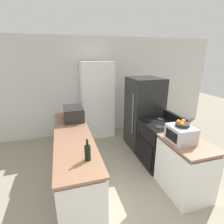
# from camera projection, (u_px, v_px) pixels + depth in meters

# --- Properties ---
(wall_back) EXTENTS (7.00, 0.06, 2.60)m
(wall_back) POSITION_uv_depth(u_px,v_px,m) (96.00, 87.00, 4.79)
(wall_back) COLOR silver
(wall_back) RESTS_ON ground_plane
(counter_left) EXTENTS (0.60, 2.43, 0.89)m
(counter_left) POSITION_uv_depth(u_px,v_px,m) (75.00, 158.00, 3.05)
(counter_left) COLOR silver
(counter_left) RESTS_ON ground_plane
(counter_right) EXTENTS (0.60, 0.83, 0.89)m
(counter_right) POSITION_uv_depth(u_px,v_px,m) (184.00, 168.00, 2.78)
(counter_right) COLOR silver
(counter_right) RESTS_ON ground_plane
(pantry_cabinet) EXTENTS (0.82, 0.50, 1.99)m
(pantry_cabinet) POSITION_uv_depth(u_px,v_px,m) (97.00, 100.00, 4.61)
(pantry_cabinet) COLOR white
(pantry_cabinet) RESTS_ON ground_plane
(stove) EXTENTS (0.66, 0.74, 1.05)m
(stove) POSITION_uv_depth(u_px,v_px,m) (159.00, 143.00, 3.51)
(stove) COLOR black
(stove) RESTS_ON ground_plane
(refrigerator) EXTENTS (0.73, 0.75, 1.66)m
(refrigerator) POSITION_uv_depth(u_px,v_px,m) (144.00, 113.00, 4.12)
(refrigerator) COLOR black
(refrigerator) RESTS_ON ground_plane
(microwave) EXTENTS (0.39, 0.53, 0.26)m
(microwave) POSITION_uv_depth(u_px,v_px,m) (73.00, 113.00, 3.52)
(microwave) COLOR black
(microwave) RESTS_ON counter_left
(wine_bottle) EXTENTS (0.08, 0.08, 0.28)m
(wine_bottle) POSITION_uv_depth(u_px,v_px,m) (88.00, 152.00, 2.16)
(wine_bottle) COLOR black
(wine_bottle) RESTS_ON counter_left
(toaster_oven) EXTENTS (0.34, 0.38, 0.25)m
(toaster_oven) POSITION_uv_depth(u_px,v_px,m) (181.00, 134.00, 2.62)
(toaster_oven) COLOR #B2B2B7
(toaster_oven) RESTS_ON counter_right
(fruit_bowl) EXTENTS (0.20, 0.20, 0.10)m
(fruit_bowl) POSITION_uv_depth(u_px,v_px,m) (182.00, 124.00, 2.58)
(fruit_bowl) COLOR black
(fruit_bowl) RESTS_ON toaster_oven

